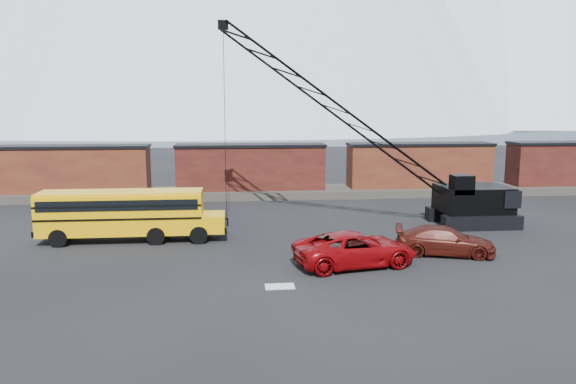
{
  "coord_description": "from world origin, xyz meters",
  "views": [
    {
      "loc": [
        -1.63,
        -29.5,
        8.67
      ],
      "look_at": [
        1.84,
        5.62,
        3.0
      ],
      "focal_mm": 35.0,
      "sensor_mm": 36.0,
      "label": 1
    }
  ],
  "objects_px": {
    "red_pickup": "(355,249)",
    "maroon_suv": "(445,241)",
    "crawler_crane": "(353,121)",
    "school_bus": "(128,213)"
  },
  "relations": [
    {
      "from": "red_pickup",
      "to": "crawler_crane",
      "type": "bearing_deg",
      "value": -22.42
    },
    {
      "from": "crawler_crane",
      "to": "school_bus",
      "type": "bearing_deg",
      "value": -168.26
    },
    {
      "from": "school_bus",
      "to": "maroon_suv",
      "type": "xyz_separation_m",
      "value": [
        18.66,
        -5.04,
        -0.98
      ]
    },
    {
      "from": "school_bus",
      "to": "red_pickup",
      "type": "relative_size",
      "value": 1.77
    },
    {
      "from": "school_bus",
      "to": "red_pickup",
      "type": "xyz_separation_m",
      "value": [
        13.06,
        -6.71,
        -0.88
      ]
    },
    {
      "from": "school_bus",
      "to": "red_pickup",
      "type": "height_order",
      "value": "school_bus"
    },
    {
      "from": "red_pickup",
      "to": "maroon_suv",
      "type": "relative_size",
      "value": 1.18
    },
    {
      "from": "red_pickup",
      "to": "crawler_crane",
      "type": "relative_size",
      "value": 0.32
    },
    {
      "from": "school_bus",
      "to": "crawler_crane",
      "type": "xyz_separation_m",
      "value": [
        14.94,
        3.1,
        5.6
      ]
    },
    {
      "from": "red_pickup",
      "to": "crawler_crane",
      "type": "distance_m",
      "value": 11.91
    }
  ]
}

